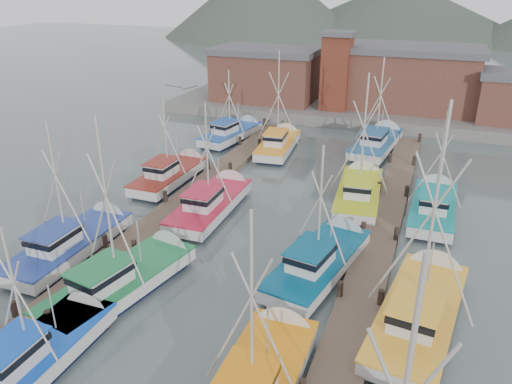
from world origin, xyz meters
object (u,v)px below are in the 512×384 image
(boat_1, at_px, (259,382))
(boat_4, at_px, (128,278))
(lookout_tower, at_px, (336,70))
(boat_8, at_px, (213,202))
(boat_12, at_px, (279,143))
(boat_0, at_px, (43,351))

(boat_1, bearing_deg, boat_4, 152.93)
(lookout_tower, height_order, boat_1, lookout_tower)
(boat_8, bearing_deg, boat_12, 88.24)
(boat_0, bearing_deg, boat_1, 9.96)
(lookout_tower, distance_m, boat_1, 42.93)
(boat_8, distance_m, boat_12, 14.35)
(boat_0, relative_size, boat_4, 0.81)
(boat_12, bearing_deg, boat_1, -78.93)
(boat_1, relative_size, boat_4, 0.90)
(lookout_tower, relative_size, boat_8, 0.90)
(boat_12, bearing_deg, boat_8, -96.07)
(boat_1, height_order, boat_4, boat_4)
(boat_4, relative_size, boat_12, 1.03)
(boat_1, xyz_separation_m, boat_8, (-8.80, 14.73, -0.00))
(boat_0, height_order, boat_4, boat_4)
(boat_12, bearing_deg, boat_0, -96.33)
(lookout_tower, relative_size, boat_0, 1.01)
(lookout_tower, relative_size, boat_1, 0.91)
(boat_1, xyz_separation_m, boat_12, (-8.66, 29.08, 0.00))
(boat_1, bearing_deg, boat_8, 120.32)
(boat_0, height_order, boat_8, boat_8)
(boat_0, relative_size, boat_8, 0.89)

